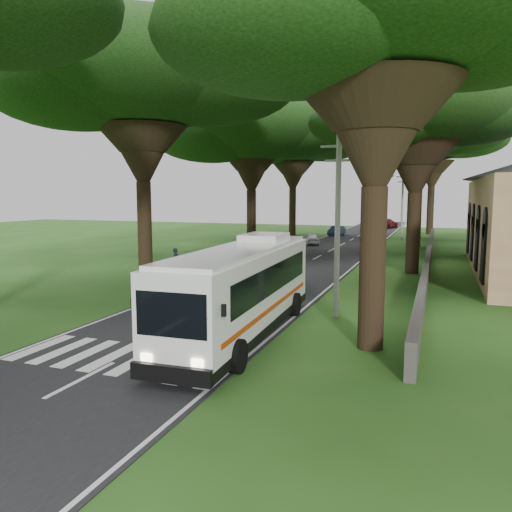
# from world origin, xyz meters

# --- Properties ---
(ground) EXTENTS (140.00, 140.00, 0.00)m
(ground) POSITION_xyz_m (0.00, 0.00, 0.00)
(ground) COLOR #1E4F16
(ground) RESTS_ON ground
(road) EXTENTS (8.00, 120.00, 0.04)m
(road) POSITION_xyz_m (0.00, 25.00, 0.01)
(road) COLOR black
(road) RESTS_ON ground
(crosswalk) EXTENTS (8.00, 3.00, 0.01)m
(crosswalk) POSITION_xyz_m (0.00, -2.00, 0.00)
(crosswalk) COLOR silver
(crosswalk) RESTS_ON ground
(property_wall) EXTENTS (0.35, 50.00, 1.20)m
(property_wall) POSITION_xyz_m (9.00, 24.00, 0.60)
(property_wall) COLOR #383533
(property_wall) RESTS_ON ground
(pole_near) EXTENTS (1.60, 0.24, 8.00)m
(pole_near) POSITION_xyz_m (5.50, 6.00, 4.18)
(pole_near) COLOR gray
(pole_near) RESTS_ON ground
(pole_mid) EXTENTS (1.60, 0.24, 8.00)m
(pole_mid) POSITION_xyz_m (5.50, 26.00, 4.18)
(pole_mid) COLOR gray
(pole_mid) RESTS_ON ground
(pole_far) EXTENTS (1.60, 0.24, 8.00)m
(pole_far) POSITION_xyz_m (5.50, 46.00, 4.18)
(pole_far) COLOR gray
(pole_far) RESTS_ON ground
(tree_l_mida) EXTENTS (15.64, 15.64, 16.00)m
(tree_l_mida) POSITION_xyz_m (-8.00, 12.00, 12.58)
(tree_l_mida) COLOR black
(tree_l_mida) RESTS_ON ground
(tree_l_midb) EXTENTS (16.04, 16.04, 15.22)m
(tree_l_midb) POSITION_xyz_m (-7.50, 30.00, 11.74)
(tree_l_midb) COLOR black
(tree_l_midb) RESTS_ON ground
(tree_l_far) EXTENTS (15.49, 15.49, 15.91)m
(tree_l_far) POSITION_xyz_m (-8.50, 48.00, 12.51)
(tree_l_far) COLOR black
(tree_l_far) RESTS_ON ground
(tree_r_near) EXTENTS (12.62, 12.62, 14.19)m
(tree_r_near) POSITION_xyz_m (7.50, 2.00, 11.32)
(tree_r_near) COLOR black
(tree_r_near) RESTS_ON ground
(tree_r_mida) EXTENTS (12.55, 12.55, 13.81)m
(tree_r_mida) POSITION_xyz_m (8.00, 20.00, 10.96)
(tree_r_mida) COLOR black
(tree_r_mida) RESTS_ON ground
(tree_r_midb) EXTENTS (14.02, 14.02, 15.08)m
(tree_r_midb) POSITION_xyz_m (7.50, 38.00, 11.96)
(tree_r_midb) COLOR black
(tree_r_midb) RESTS_ON ground
(tree_r_far) EXTENTS (15.82, 15.82, 16.54)m
(tree_r_far) POSITION_xyz_m (8.50, 56.00, 13.08)
(tree_r_far) COLOR black
(tree_r_far) RESTS_ON ground
(coach_bus) EXTENTS (3.06, 11.63, 3.40)m
(coach_bus) POSITION_xyz_m (2.70, 1.94, 1.83)
(coach_bus) COLOR white
(coach_bus) RESTS_ON ground
(distant_car_a) EXTENTS (2.43, 3.74, 1.18)m
(distant_car_a) POSITION_xyz_m (-3.00, 36.42, 0.62)
(distant_car_a) COLOR silver
(distant_car_a) RESTS_ON road
(distant_car_b) EXTENTS (1.78, 3.93, 1.25)m
(distant_car_b) POSITION_xyz_m (-2.83, 49.16, 0.66)
(distant_car_b) COLOR navy
(distant_car_b) RESTS_ON road
(distant_car_c) EXTENTS (3.52, 5.61, 1.52)m
(distant_car_c) POSITION_xyz_m (1.88, 65.95, 0.79)
(distant_car_c) COLOR maroon
(distant_car_c) RESTS_ON road
(pedestrian) EXTENTS (0.48, 0.69, 1.81)m
(pedestrian) POSITION_xyz_m (-6.74, 13.73, 0.91)
(pedestrian) COLOR black
(pedestrian) RESTS_ON ground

